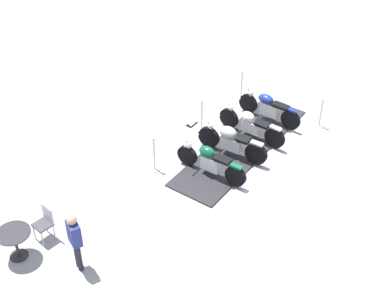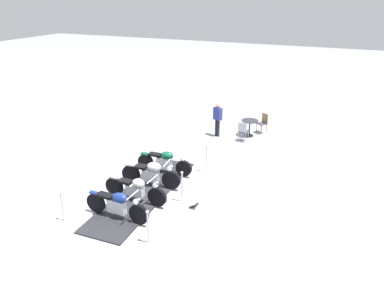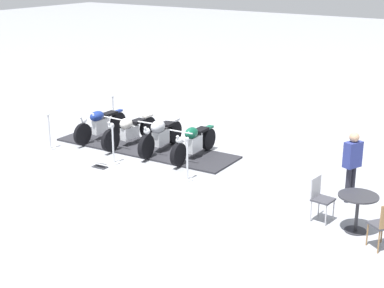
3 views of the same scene
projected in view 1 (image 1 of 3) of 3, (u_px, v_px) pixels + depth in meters
name	position (u px, v px, depth m)	size (l,w,h in m)	color
ground_plane	(241.00, 147.00, 16.62)	(80.00, 80.00, 0.00)	#A8AAB2
display_platform	(241.00, 146.00, 16.60)	(5.47, 1.52, 0.05)	#28282D
motorcycle_navy	(268.00, 107.00, 17.39)	(0.64, 2.18, 0.94)	black
motorcycle_cream	(250.00, 124.00, 16.70)	(0.68, 2.29, 0.95)	black
motorcycle_chrome	(231.00, 141.00, 15.97)	(0.67, 2.20, 0.97)	black
motorcycle_forest	(210.00, 161.00, 15.27)	(0.69, 2.20, 0.90)	black
stanchion_right_rear	(154.00, 158.00, 15.52)	(0.28, 0.28, 1.11)	silver
stanchion_right_mid	(202.00, 120.00, 17.05)	(0.31, 0.31, 1.11)	silver
stanchion_left_front	(320.00, 118.00, 17.29)	(0.34, 0.34, 1.01)	silver
stanchion_right_front	(241.00, 89.00, 18.59)	(0.32, 0.32, 1.05)	silver
info_placard	(192.00, 123.00, 17.52)	(0.41, 0.23, 0.19)	#333338
cafe_table	(15.00, 239.00, 12.83)	(0.80, 0.80, 0.78)	#2D2D33
cafe_chair_near_table	(45.00, 221.00, 13.34)	(0.44, 0.44, 0.94)	#B7B7BC
bystander_person	(75.00, 238.00, 12.32)	(0.36, 0.45, 1.63)	#23232D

